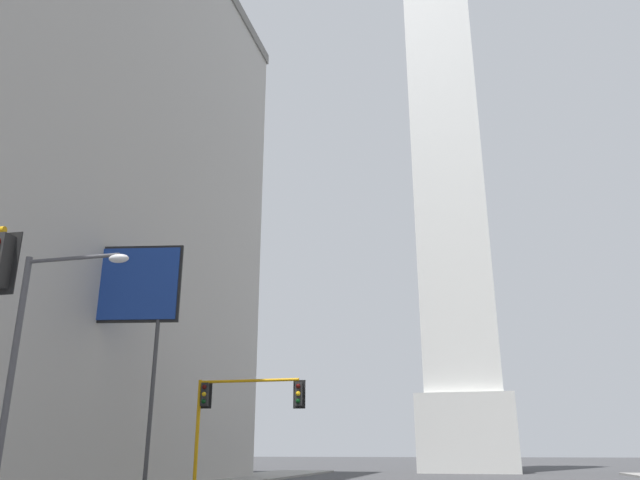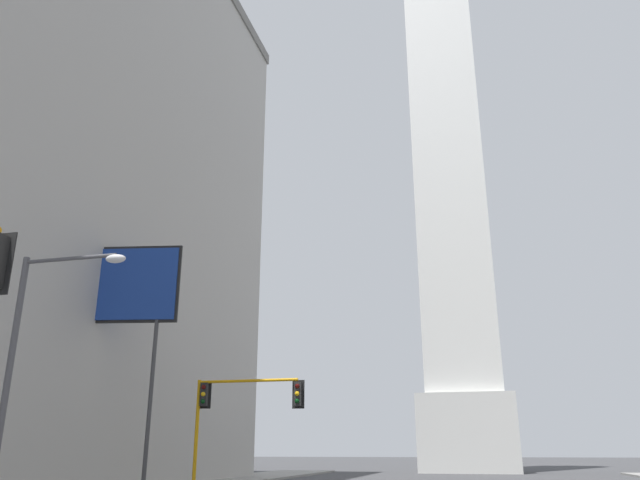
{
  "view_description": "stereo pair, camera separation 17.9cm",
  "coord_description": "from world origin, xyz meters",
  "views": [
    {
      "loc": [
        1.23,
        -0.7,
        1.83
      ],
      "look_at": [
        -8.52,
        38.78,
        15.6
      ],
      "focal_mm": 35.0,
      "sensor_mm": 36.0,
      "label": 1
    },
    {
      "loc": [
        1.41,
        -0.66,
        1.83
      ],
      "look_at": [
        -8.52,
        38.78,
        15.6
      ],
      "focal_mm": 35.0,
      "sensor_mm": 36.0,
      "label": 2
    }
  ],
  "objects": [
    {
      "name": "obelisk",
      "position": [
        0.0,
        60.0,
        32.12
      ],
      "size": [
        8.55,
        8.55,
        67.43
      ],
      "color": "silver",
      "rests_on": "ground_plane"
    },
    {
      "name": "street_lamp",
      "position": [
        -11.41,
        15.16,
        4.75
      ],
      "size": [
        3.56,
        0.36,
        7.55
      ],
      "color": "#4C4C51",
      "rests_on": "ground_plane"
    },
    {
      "name": "traffic_light_mid_left",
      "position": [
        -10.14,
        28.29,
        3.93
      ],
      "size": [
        5.51,
        0.53,
        5.14
      ],
      "color": "orange",
      "rests_on": "ground_plane"
    },
    {
      "name": "billboard_sign",
      "position": [
        -13.87,
        23.42,
        8.54
      ],
      "size": [
        5.3,
        1.18,
        10.66
      ],
      "color": "#3F3F42",
      "rests_on": "ground_plane"
    }
  ]
}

